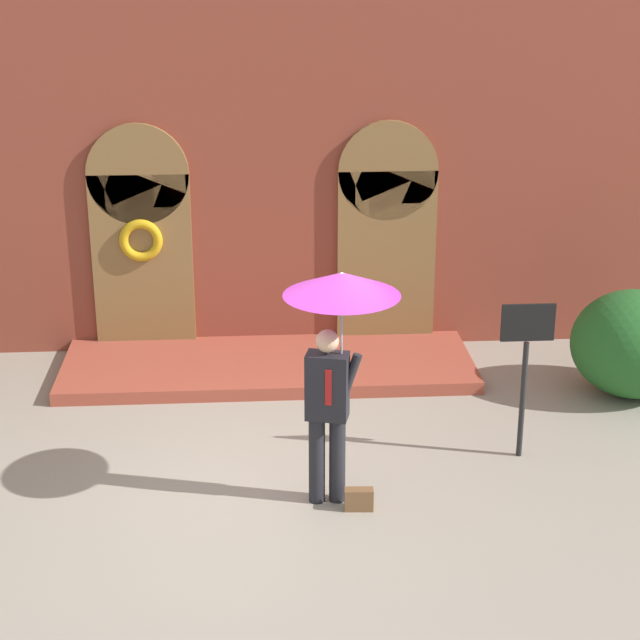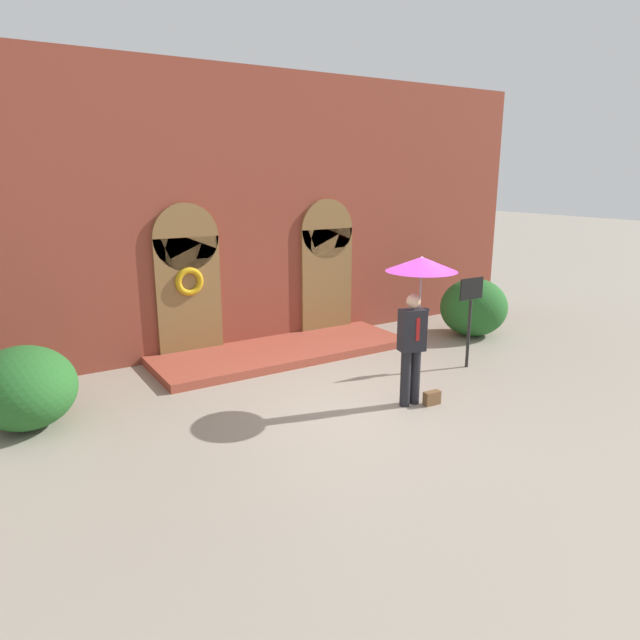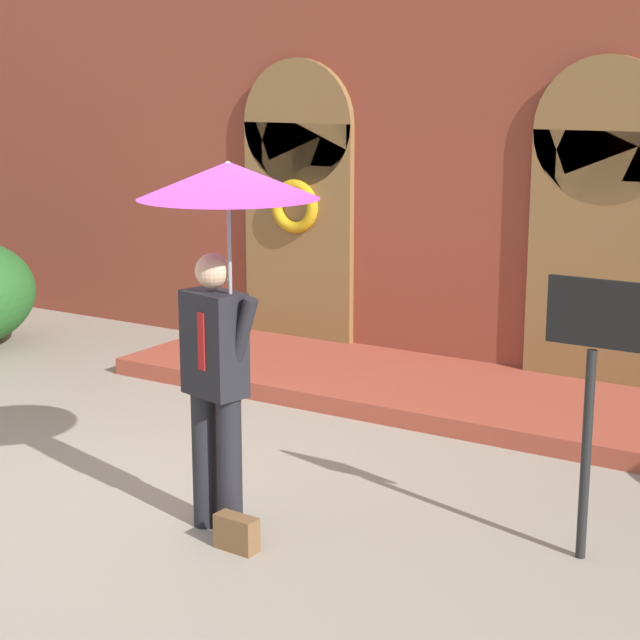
{
  "view_description": "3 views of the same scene",
  "coord_description": "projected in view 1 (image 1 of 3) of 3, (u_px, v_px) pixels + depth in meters",
  "views": [
    {
      "loc": [
        -0.18,
        -9.56,
        5.3
      ],
      "look_at": [
        0.58,
        1.86,
        1.12
      ],
      "focal_mm": 60.0,
      "sensor_mm": 36.0,
      "label": 1
    },
    {
      "loc": [
        -5.19,
        -6.72,
        3.58
      ],
      "look_at": [
        0.16,
        1.88,
        0.97
      ],
      "focal_mm": 32.0,
      "sensor_mm": 36.0,
      "label": 2
    },
    {
      "loc": [
        4.49,
        -5.37,
        2.84
      ],
      "look_at": [
        0.12,
        1.6,
        0.98
      ],
      "focal_mm": 60.0,
      "sensor_mm": 36.0,
      "label": 3
    }
  ],
  "objects": [
    {
      "name": "shrub_right",
      "position": [
        635.0,
        344.0,
        12.79
      ],
      "size": [
        1.53,
        1.45,
        1.3
      ],
      "primitive_type": "ellipsoid",
      "color": "#235B23",
      "rests_on": "ground"
    },
    {
      "name": "handbag",
      "position": [
        359.0,
        499.0,
        10.37
      ],
      "size": [
        0.29,
        0.14,
        0.22
      ],
      "primitive_type": "cube",
      "rotation": [
        0.0,
        0.0,
        -0.06
      ],
      "color": "brown",
      "rests_on": "ground"
    },
    {
      "name": "building_facade",
      "position": [
        263.0,
        147.0,
        13.76
      ],
      "size": [
        14.0,
        2.3,
        5.6
      ],
      "color": "brown",
      "rests_on": "ground"
    },
    {
      "name": "person_with_umbrella",
      "position": [
        338.0,
        318.0,
        9.92
      ],
      "size": [
        1.1,
        1.1,
        2.36
      ],
      "color": "black",
      "rests_on": "ground"
    },
    {
      "name": "sign_post",
      "position": [
        526.0,
        355.0,
        11.08
      ],
      "size": [
        0.56,
        0.06,
        1.72
      ],
      "color": "black",
      "rests_on": "ground"
    },
    {
      "name": "ground_plane",
      "position": [
        275.0,
        489.0,
        10.79
      ],
      "size": [
        80.0,
        80.0,
        0.0
      ],
      "primitive_type": "plane",
      "color": "gray"
    }
  ]
}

